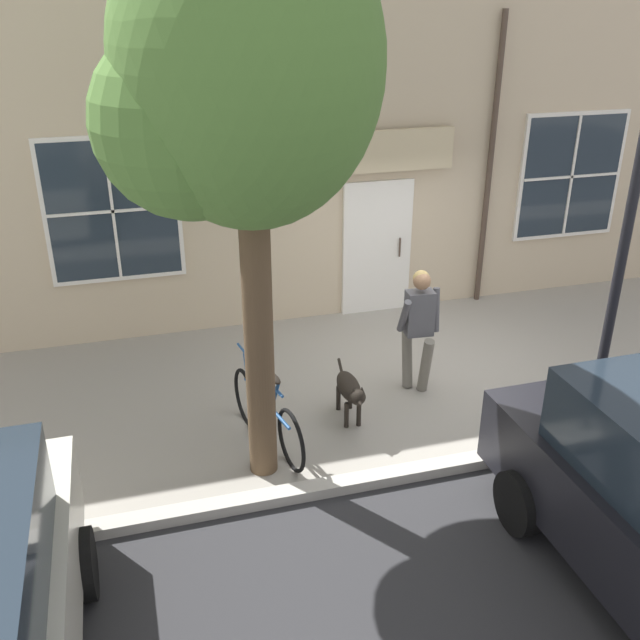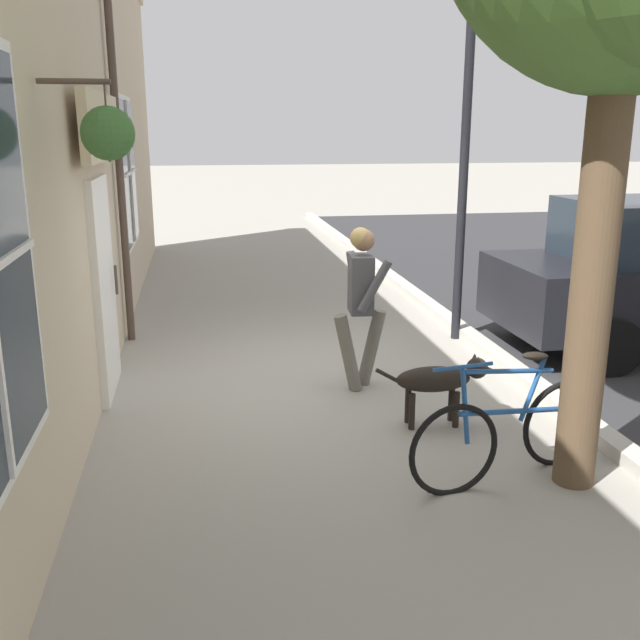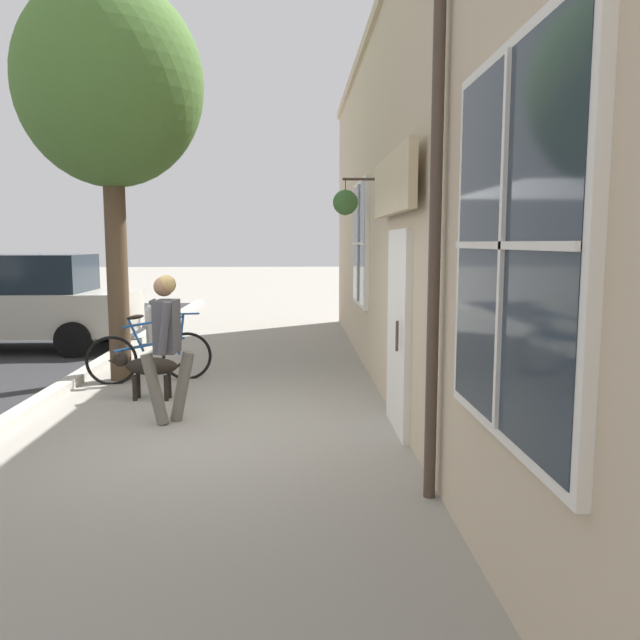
# 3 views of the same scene
# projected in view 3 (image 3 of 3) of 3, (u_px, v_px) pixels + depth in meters

# --- Properties ---
(ground_plane) EXTENTS (90.00, 90.00, 0.00)m
(ground_plane) POSITION_uv_depth(u_px,v_px,m) (193.00, 429.00, 6.62)
(ground_plane) COLOR gray
(storefront_facade) EXTENTS (0.95, 18.00, 5.08)m
(storefront_facade) POSITION_uv_depth(u_px,v_px,m) (416.00, 187.00, 6.41)
(storefront_facade) COLOR #C6B293
(storefront_facade) RESTS_ON ground_plane
(pedestrian_walking) EXTENTS (0.57, 0.57, 1.63)m
(pedestrian_walking) POSITION_uv_depth(u_px,v_px,m) (167.00, 336.00, 6.73)
(pedestrian_walking) COLOR #6B665B
(pedestrian_walking) RESTS_ON ground_plane
(dog_on_leash) EXTENTS (1.06, 0.29, 0.63)m
(dog_on_leash) POSITION_uv_depth(u_px,v_px,m) (147.00, 367.00, 7.81)
(dog_on_leash) COLOR black
(dog_on_leash) RESTS_ON ground_plane
(street_tree_by_curb) EXTENTS (2.54, 2.49, 5.53)m
(street_tree_by_curb) POSITION_uv_depth(u_px,v_px,m) (112.00, 95.00, 8.62)
(street_tree_by_curb) COLOR brown
(street_tree_by_curb) RESTS_ON ground_plane
(leaning_bicycle) EXTENTS (1.69, 0.47, 1.00)m
(leaning_bicycle) POSITION_uv_depth(u_px,v_px,m) (150.00, 355.00, 8.84)
(leaning_bicycle) COLOR black
(leaning_bicycle) RESTS_ON ground_plane
(parked_car_nearest_curb) EXTENTS (4.31, 1.96, 1.75)m
(parked_car_nearest_curb) POSITION_uv_depth(u_px,v_px,m) (18.00, 302.00, 11.44)
(parked_car_nearest_curb) COLOR beige
(parked_car_nearest_curb) RESTS_ON ground_plane
(fire_hydrant) EXTENTS (0.34, 0.20, 0.77)m
(fire_hydrant) POSITION_uv_depth(u_px,v_px,m) (151.00, 324.00, 12.15)
(fire_hydrant) COLOR #99999E
(fire_hydrant) RESTS_ON ground_plane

